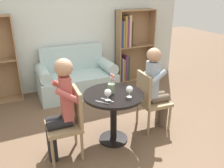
{
  "coord_description": "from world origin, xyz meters",
  "views": [
    {
      "loc": [
        -1.19,
        -2.57,
        2.02
      ],
      "look_at": [
        0.0,
        0.05,
        0.84
      ],
      "focal_mm": 38.0,
      "sensor_mm": 36.0,
      "label": 1
    }
  ],
  "objects_px": {
    "couch": "(76,79)",
    "person_right": "(156,87)",
    "wine_glass_left": "(108,93)",
    "chair_left": "(69,120)",
    "chair_right": "(150,99)",
    "person_left": "(61,107)",
    "wine_glass_right": "(129,90)",
    "bookshelf_right": "(130,46)",
    "flower_vase": "(111,86)"
  },
  "relations": [
    {
      "from": "couch",
      "to": "chair_right",
      "type": "bearing_deg",
      "value": -69.93
    },
    {
      "from": "wine_glass_right",
      "to": "chair_right",
      "type": "bearing_deg",
      "value": 26.55
    },
    {
      "from": "bookshelf_right",
      "to": "flower_vase",
      "type": "height_order",
      "value": "bookshelf_right"
    },
    {
      "from": "chair_left",
      "to": "person_left",
      "type": "height_order",
      "value": "person_left"
    },
    {
      "from": "chair_left",
      "to": "person_left",
      "type": "bearing_deg",
      "value": -92.15
    },
    {
      "from": "chair_left",
      "to": "bookshelf_right",
      "type": "bearing_deg",
      "value": 139.76
    },
    {
      "from": "chair_right",
      "to": "couch",
      "type": "bearing_deg",
      "value": 23.1
    },
    {
      "from": "couch",
      "to": "wine_glass_left",
      "type": "xyz_separation_m",
      "value": [
        -0.15,
        -1.93,
        0.51
      ]
    },
    {
      "from": "bookshelf_right",
      "to": "wine_glass_left",
      "type": "height_order",
      "value": "bookshelf_right"
    },
    {
      "from": "bookshelf_right",
      "to": "chair_left",
      "type": "relative_size",
      "value": 1.76
    },
    {
      "from": "chair_right",
      "to": "wine_glass_right",
      "type": "distance_m",
      "value": 0.64
    },
    {
      "from": "person_right",
      "to": "wine_glass_left",
      "type": "height_order",
      "value": "person_right"
    },
    {
      "from": "wine_glass_right",
      "to": "flower_vase",
      "type": "relative_size",
      "value": 0.56
    },
    {
      "from": "bookshelf_right",
      "to": "couch",
      "type": "bearing_deg",
      "value": -168.64
    },
    {
      "from": "couch",
      "to": "flower_vase",
      "type": "distance_m",
      "value": 1.81
    },
    {
      "from": "chair_right",
      "to": "chair_left",
      "type": "bearing_deg",
      "value": 98.05
    },
    {
      "from": "wine_glass_left",
      "to": "wine_glass_right",
      "type": "relative_size",
      "value": 0.99
    },
    {
      "from": "chair_left",
      "to": "person_right",
      "type": "distance_m",
      "value": 1.36
    },
    {
      "from": "chair_left",
      "to": "chair_right",
      "type": "height_order",
      "value": "same"
    },
    {
      "from": "couch",
      "to": "flower_vase",
      "type": "relative_size",
      "value": 5.57
    },
    {
      "from": "wine_glass_left",
      "to": "person_right",
      "type": "bearing_deg",
      "value": 13.57
    },
    {
      "from": "wine_glass_left",
      "to": "flower_vase",
      "type": "distance_m",
      "value": 0.24
    },
    {
      "from": "couch",
      "to": "person_right",
      "type": "distance_m",
      "value": 1.9
    },
    {
      "from": "bookshelf_right",
      "to": "wine_glass_left",
      "type": "distance_m",
      "value": 2.66
    },
    {
      "from": "couch",
      "to": "wine_glass_left",
      "type": "height_order",
      "value": "couch"
    },
    {
      "from": "couch",
      "to": "flower_vase",
      "type": "height_order",
      "value": "flower_vase"
    },
    {
      "from": "bookshelf_right",
      "to": "flower_vase",
      "type": "bearing_deg",
      "value": -124.06
    },
    {
      "from": "chair_right",
      "to": "flower_vase",
      "type": "height_order",
      "value": "flower_vase"
    },
    {
      "from": "chair_left",
      "to": "person_right",
      "type": "bearing_deg",
      "value": 97.43
    },
    {
      "from": "couch",
      "to": "chair_left",
      "type": "relative_size",
      "value": 1.68
    },
    {
      "from": "couch",
      "to": "wine_glass_right",
      "type": "distance_m",
      "value": 2.03
    },
    {
      "from": "chair_right",
      "to": "wine_glass_left",
      "type": "height_order",
      "value": "chair_right"
    },
    {
      "from": "chair_left",
      "to": "flower_vase",
      "type": "bearing_deg",
      "value": 101.18
    },
    {
      "from": "person_right",
      "to": "wine_glass_right",
      "type": "distance_m",
      "value": 0.64
    },
    {
      "from": "couch",
      "to": "wine_glass_left",
      "type": "distance_m",
      "value": 2.0
    },
    {
      "from": "person_left",
      "to": "chair_right",
      "type": "bearing_deg",
      "value": 97.44
    },
    {
      "from": "wine_glass_left",
      "to": "flower_vase",
      "type": "xyz_separation_m",
      "value": [
        0.14,
        0.19,
        -0.01
      ]
    },
    {
      "from": "bookshelf_right",
      "to": "person_right",
      "type": "distance_m",
      "value": 2.09
    },
    {
      "from": "chair_right",
      "to": "person_right",
      "type": "relative_size",
      "value": 0.72
    },
    {
      "from": "person_left",
      "to": "wine_glass_left",
      "type": "bearing_deg",
      "value": 81.77
    },
    {
      "from": "chair_left",
      "to": "flower_vase",
      "type": "height_order",
      "value": "flower_vase"
    },
    {
      "from": "person_right",
      "to": "flower_vase",
      "type": "bearing_deg",
      "value": 94.16
    },
    {
      "from": "bookshelf_right",
      "to": "wine_glass_right",
      "type": "bearing_deg",
      "value": -118.48
    },
    {
      "from": "chair_right",
      "to": "wine_glass_right",
      "type": "height_order",
      "value": "chair_right"
    },
    {
      "from": "wine_glass_left",
      "to": "wine_glass_right",
      "type": "height_order",
      "value": "wine_glass_right"
    },
    {
      "from": "person_right",
      "to": "flower_vase",
      "type": "height_order",
      "value": "person_right"
    },
    {
      "from": "person_right",
      "to": "bookshelf_right",
      "type": "bearing_deg",
      "value": -14.61
    },
    {
      "from": "bookshelf_right",
      "to": "person_right",
      "type": "xyz_separation_m",
      "value": [
        -0.63,
        -1.99,
        -0.12
      ]
    },
    {
      "from": "couch",
      "to": "chair_right",
      "type": "xyz_separation_m",
      "value": [
        0.63,
        -1.71,
        0.18
      ]
    },
    {
      "from": "chair_left",
      "to": "couch",
      "type": "bearing_deg",
      "value": 164.11
    }
  ]
}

